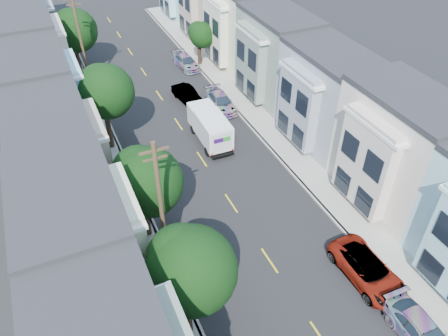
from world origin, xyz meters
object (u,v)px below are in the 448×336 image
at_px(tree_c, 146,183).
at_px(lead_sedan, 187,95).
at_px(utility_pole_far, 82,45).
at_px(tree_b, 190,271).
at_px(parked_right_b, 367,270).
at_px(parked_left_c, 197,272).
at_px(tree_far_r, 201,36).
at_px(parked_left_d, 147,171).
at_px(tree_d, 105,92).
at_px(fedex_truck, 210,126).
at_px(parked_right_a, 423,334).
at_px(parked_right_d, 186,62).
at_px(tree_e, 75,31).
at_px(utility_pole_near, 162,213).
at_px(parked_right_c, 221,102).

height_order(tree_c, lead_sedan, tree_c).
bearing_deg(utility_pole_far, tree_b, -90.00).
bearing_deg(parked_right_b, parked_left_c, 155.36).
distance_m(tree_far_r, parked_left_d, 21.38).
bearing_deg(tree_d, parked_left_d, -75.35).
height_order(fedex_truck, parked_right_a, fedex_truck).
height_order(tree_far_r, parked_right_b, tree_far_r).
height_order(utility_pole_far, lead_sedan, utility_pole_far).
xyz_separation_m(fedex_truck, parked_right_d, (3.21, 14.86, -0.89)).
bearing_deg(tree_e, tree_d, -90.00).
bearing_deg(parked_right_d, tree_d, -138.02).
relative_size(tree_e, lead_sedan, 1.66).
height_order(utility_pole_near, parked_right_c, utility_pole_near).
relative_size(lead_sedan, parked_right_c, 0.91).
xyz_separation_m(tree_b, parked_right_c, (11.20, 21.59, -4.48)).
height_order(tree_c, parked_right_d, tree_c).
bearing_deg(utility_pole_far, tree_e, 90.02).
xyz_separation_m(utility_pole_far, parked_left_d, (1.40, -16.54, -4.42)).
bearing_deg(tree_b, tree_e, 90.00).
bearing_deg(parked_right_c, tree_c, -128.07).
xyz_separation_m(lead_sedan, parked_right_a, (2.60, -30.03, 0.02)).
relative_size(tree_b, lead_sedan, 1.74).
xyz_separation_m(tree_c, parked_right_c, (11.20, 13.56, -3.99)).
bearing_deg(parked_right_b, tree_far_r, 85.30).
height_order(tree_d, parked_right_b, tree_d).
xyz_separation_m(fedex_truck, parked_left_c, (-6.59, -13.62, -0.88)).
bearing_deg(tree_b, lead_sedan, 70.41).
bearing_deg(tree_far_r, parked_left_c, -112.50).
relative_size(parked_right_c, parked_right_d, 1.06).
relative_size(tree_far_r, lead_sedan, 1.15).
distance_m(parked_left_c, parked_right_c, 20.90).
bearing_deg(tree_e, tree_c, -90.00).
bearing_deg(fedex_truck, parked_left_d, -155.81).
bearing_deg(utility_pole_far, parked_right_c, -38.62).
xyz_separation_m(tree_b, parked_right_d, (11.20, 31.61, -4.52)).
distance_m(tree_c, lead_sedan, 18.72).
distance_m(lead_sedan, parked_right_b, 25.42).
height_order(parked_right_a, parked_right_c, parked_right_a).
bearing_deg(parked_right_b, utility_pole_far, 108.28).
height_order(parked_right_b, parked_right_c, parked_right_b).
relative_size(tree_c, parked_right_a, 1.42).
relative_size(lead_sedan, parked_right_a, 0.87).
distance_m(tree_c, parked_right_b, 14.99).
height_order(tree_far_r, parked_right_c, tree_far_r).
distance_m(tree_b, parked_right_b, 12.10).
bearing_deg(tree_e, parked_right_b, -72.90).
xyz_separation_m(utility_pole_near, fedex_truck, (7.99, 12.21, -3.59)).
bearing_deg(parked_right_c, parked_left_c, -116.48).
bearing_deg(utility_pole_far, tree_d, -90.01).
xyz_separation_m(tree_c, fedex_truck, (8.00, 8.72, -3.15)).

